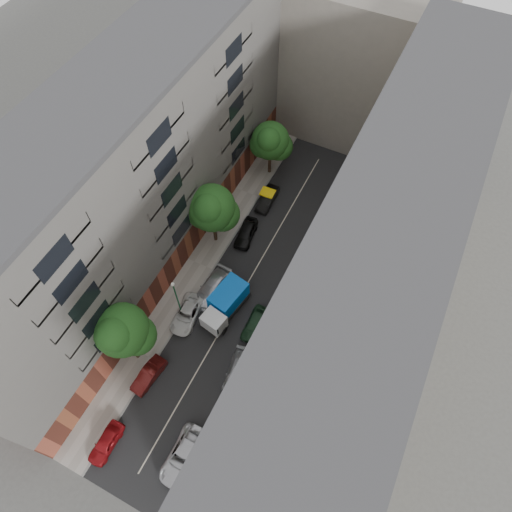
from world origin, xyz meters
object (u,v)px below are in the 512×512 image
Objects in this scene: car_left_0 at (106,443)px; car_left_3 at (212,288)px; car_right_2 at (255,324)px; tarp_truck at (225,304)px; tree_mid at (212,210)px; car_left_4 at (246,233)px; tree_near at (123,333)px; car_right_0 at (184,456)px; car_right_1 at (238,373)px; tree_far at (271,142)px; lamp_post at (176,296)px; car_left_1 at (149,375)px; pedestrian at (329,256)px; car_left_2 at (187,314)px; car_left_5 at (267,199)px.

car_left_0 is 16.82m from car_left_3.
car_right_2 is at bearing -11.61° from car_left_3.
tree_mid is at bearing 135.67° from tarp_truck.
tree_mid is at bearing -151.23° from car_left_4.
car_right_0 is at bearing -33.31° from tree_near.
car_right_1 is 25.53m from tree_far.
tree_mid is 9.47m from lamp_post.
car_left_3 is at bearing 124.61° from car_right_1.
lamp_post is (1.29, -9.27, -1.44)m from tree_mid.
car_left_3 is (0.80, 16.80, 0.09)m from car_left_0.
tree_mid reaches higher than car_left_1.
lamp_post is (-1.40, -3.65, 3.30)m from car_left_3.
tree_near is at bearing -111.53° from tarp_truck.
car_left_3 is 0.58× the size of tree_near.
pedestrian is at bearing 70.13° from car_right_1.
car_left_4 is 15.56m from car_right_1.
car_left_2 is at bearing -98.18° from car_left_3.
car_right_0 is (5.60, -14.80, -0.01)m from car_left_3.
pedestrian is at bearing 68.70° from car_right_2.
car_left_3 reaches higher than car_right_1.
tarp_truck is 1.17× the size of car_right_0.
lamp_post is (-1.40, -16.65, 3.36)m from car_left_5.
car_left_1 is 0.53× the size of tree_far.
car_left_2 is 6.71m from car_right_2.
tarp_truck reaches higher than car_left_2.
car_left_0 is 6.44m from car_left_1.
car_right_2 is 10.88m from pedestrian.
pedestrian is (10.00, 19.02, 0.27)m from car_left_1.
pedestrian is (3.60, 10.26, 0.23)m from car_right_2.
car_left_5 is at bearing 85.19° from lamp_post.
lamp_post is at bearing -136.82° from tarp_truck.
car_right_1 is (7.16, 10.20, 0.04)m from car_left_0.
car_right_0 is (5.60, -22.40, 0.00)m from car_left_4.
car_right_0 is at bearing -83.50° from car_left_4.
tarp_truck is at bearing 77.66° from car_left_1.
car_left_0 is at bearing -99.41° from car_left_4.
car_right_1 is at bearing -74.67° from car_left_5.
tree_near is at bearing 145.92° from car_right_0.
car_right_2 is (0.00, 13.20, -0.04)m from car_right_0.
tree_far is 20.90m from lamp_post.
car_left_5 is at bearing 94.13° from car_left_1.
car_right_1 reaches higher than car_left_5.
tarp_truck reaches higher than car_right_1.
tree_far is at bearing 109.23° from car_right_2.
car_left_4 is 10.77m from car_right_2.
car_left_4 reaches higher than car_left_5.
car_right_2 is 0.50× the size of tree_mid.
tree_far is at bearing 87.68° from tree_near.
tarp_truck is at bearing -83.67° from car_left_4.
tree_far is at bearing 100.00° from car_left_3.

